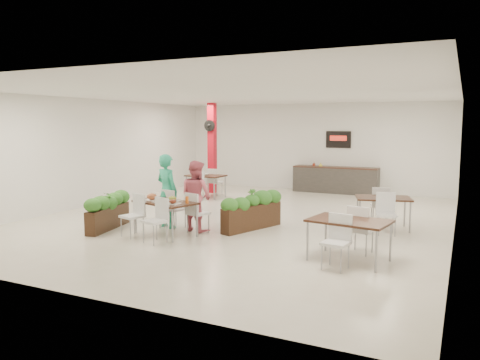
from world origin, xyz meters
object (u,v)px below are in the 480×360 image
Objects in this scene: planter_left at (108,209)px; planter_right at (252,209)px; side_table_a at (206,179)px; side_table_c at (349,226)px; service_counter at (335,179)px; red_column at (212,147)px; main_table at (165,206)px; diner_woman at (196,196)px; side_table_b at (383,202)px; diner_man at (167,191)px.

planter_right is (3.04, 1.43, 0.01)m from planter_left.
side_table_c is (6.02, -5.36, 0.01)m from side_table_a.
side_table_c reaches higher than planter_left.
service_counter is at bearing 114.61° from side_table_c.
red_column is 4.56m from service_counter.
red_column is 1.93× the size of planter_left.
red_column is at bearing 96.31° from planter_left.
main_table is 1.17× the size of diner_woman.
service_counter is 6.68m from planter_right.
planter_right is 3.05m from side_table_c.
diner_woman is 5.03m from side_table_a.
diner_woman is 1.33m from planter_right.
planter_right is at bearing 25.25° from planter_left.
main_table is 1.13× the size of side_table_b.
diner_woman is 0.98× the size of planter_left.
side_table_c is at bearing -3.35° from main_table.
side_table_b is (5.78, 2.81, 0.15)m from planter_left.
red_column reaches higher than diner_man.
diner_man is at bearing 120.85° from main_table.
service_counter is 1.72× the size of diner_man.
side_table_c is (6.34, -6.38, -1.00)m from red_column.
red_column reaches higher than side_table_a.
diner_woman is 0.99× the size of side_table_a.
service_counter is 8.57m from side_table_c.
planter_left is at bearing -83.69° from red_column.
planter_right is 3.07m from side_table_b.
diner_man is (1.84, -5.48, -0.77)m from red_column.
diner_man is (-0.39, 0.65, 0.24)m from main_table.
main_table is at bearing -66.36° from side_table_a.
red_column is 6.14m from diner_woman.
planter_left is at bearing -169.92° from side_table_b.
side_table_c is (2.34, -8.24, 0.15)m from service_counter.
red_column is 7.39m from side_table_b.
side_table_a and side_table_b have the same top height.
planter_left is 0.99× the size of side_table_b.
planter_left is 1.00× the size of side_table_c.
side_table_a is 0.99× the size of side_table_c.
planter_left is 6.43m from side_table_b.
planter_left is at bearing 37.62° from diner_woman.
diner_man is at bearing 33.35° from planter_left.
diner_woman is (0.80, 0.00, -0.06)m from diner_man.
diner_woman is (2.64, -5.48, -0.83)m from red_column.
main_table is 1.55m from planter_left.
side_table_b is (4.24, 2.71, -0.00)m from main_table.
planter_left is 3.36m from planter_right.
side_table_b is at bearing -27.90° from red_column.
diner_man reaches higher than planter_right.
diner_woman is at bearing -59.37° from side_table_a.
side_table_a is 8.06m from side_table_c.
diner_woman reaches higher than side_table_a.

